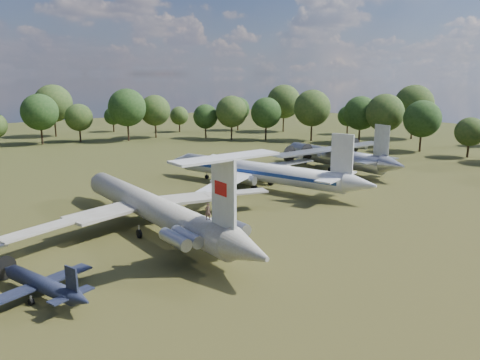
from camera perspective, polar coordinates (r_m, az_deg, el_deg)
ground at (r=63.27m, az=-8.59°, el=-4.80°), size 300.00×300.00×0.00m
il62_airliner at (r=58.99m, az=-10.68°, el=-3.90°), size 35.63×46.14×4.50m
tu104_jet at (r=79.69m, az=2.19°, el=0.62°), size 44.35×51.47×4.36m
an12_transport at (r=96.18m, az=11.44°, el=2.49°), size 29.83×33.32×4.38m
small_prop_west at (r=44.73m, az=-22.96°, el=-11.99°), size 13.67×15.99×1.99m
person_on_il62 at (r=47.58m, az=-3.95°, el=-3.84°), size 0.71×0.54×1.75m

